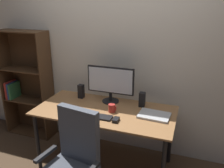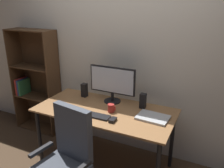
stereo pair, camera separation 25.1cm
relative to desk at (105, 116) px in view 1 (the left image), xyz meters
The scene contains 11 objects.
ground_plane 0.66m from the desk, ahead, with size 12.00×12.00×0.00m, color #4C3826.
back_wall 0.84m from the desk, 90.00° to the left, with size 6.40×0.10×2.60m, color silver.
desk is the anchor object (origin of this frame).
monitor 0.40m from the desk, 94.55° to the left, with size 0.56×0.20×0.43m.
keyboard 0.21m from the desk, 89.59° to the right, with size 0.29×0.11×0.02m, color black.
mouse 0.30m from the desk, 46.44° to the right, with size 0.06×0.10×0.03m, color black.
coffee_mug 0.16m from the desk, 14.10° to the right, with size 0.09×0.07×0.09m.
laptop 0.55m from the desk, ahead, with size 0.32×0.23×0.02m, color #B7BABC.
speaker_left 0.49m from the desk, 150.97° to the left, with size 0.06×0.07×0.17m, color black.
speaker_right 0.46m from the desk, 31.42° to the left, with size 0.06×0.07×0.17m, color black.
bookshelf 1.39m from the desk, 164.48° to the left, with size 0.70×0.28×1.51m.
Camera 1 is at (0.86, -2.18, 1.88)m, focal length 37.45 mm.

